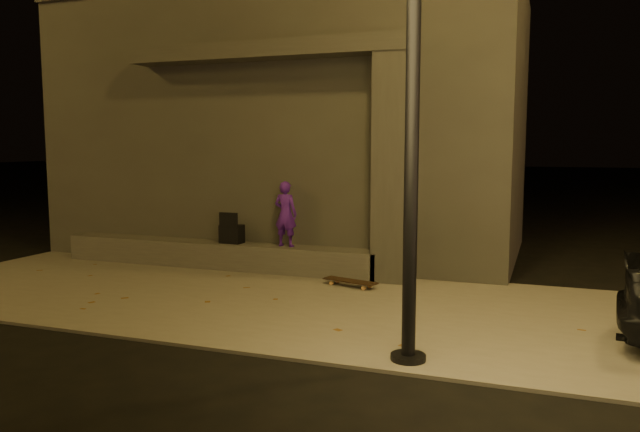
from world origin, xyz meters
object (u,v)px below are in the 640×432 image
at_px(column, 392,169).
at_px(skateboard, 350,281).
at_px(skateboarder, 286,214).
at_px(backpack, 232,232).

bearing_deg(column, skateboard, -126.60).
relative_size(column, skateboarder, 3.22).
relative_size(skateboarder, backpack, 2.02).
bearing_deg(backpack, skateboard, -13.44).
distance_m(skateboarder, skateboard, 1.77).
distance_m(skateboarder, backpack, 1.10).
bearing_deg(skateboard, backpack, -179.43).
bearing_deg(skateboarder, backpack, 4.49).
bearing_deg(skateboarder, skateboard, 158.96).
bearing_deg(skateboard, column, 69.15).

